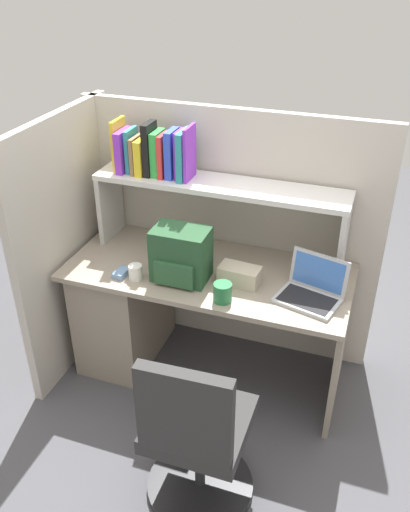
{
  "coord_description": "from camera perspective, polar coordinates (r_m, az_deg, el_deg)",
  "views": [
    {
      "loc": [
        0.84,
        -2.45,
        2.36
      ],
      "look_at": [
        0.0,
        -0.05,
        0.85
      ],
      "focal_mm": 38.2,
      "sensor_mm": 36.0,
      "label": 1
    }
  ],
  "objects": [
    {
      "name": "desk",
      "position": [
        3.37,
        -6.0,
        -5.01
      ],
      "size": [
        1.6,
        0.7,
        0.73
      ],
      "color": "gray",
      "rests_on": "ground_plane"
    },
    {
      "name": "overhead_hutch",
      "position": [
        3.06,
        1.55,
        6.0
      ],
      "size": [
        1.44,
        0.28,
        0.45
      ],
      "color": "beige",
      "rests_on": "desk"
    },
    {
      "name": "snack_canister",
      "position": [
        2.79,
        1.85,
        -3.83
      ],
      "size": [
        0.1,
        0.1,
        0.1
      ],
      "primitive_type": "cylinder",
      "color": "#26723F",
      "rests_on": "desk"
    },
    {
      "name": "tissue_box",
      "position": [
        2.93,
        3.64,
        -2.01
      ],
      "size": [
        0.23,
        0.14,
        0.1
      ],
      "primitive_type": "cube",
      "rotation": [
        0.0,
        0.0,
        -0.08
      ],
      "color": "#BFB299",
      "rests_on": "desk"
    },
    {
      "name": "backpack",
      "position": [
        2.92,
        -2.56,
        0.07
      ],
      "size": [
        0.3,
        0.22,
        0.3
      ],
      "color": "#264C2D",
      "rests_on": "desk"
    },
    {
      "name": "reference_books_on_shelf",
      "position": [
        3.1,
        -5.36,
        10.75
      ],
      "size": [
        0.45,
        0.18,
        0.3
      ],
      "color": "yellow",
      "rests_on": "overhead_hutch"
    },
    {
      "name": "cubicle_partition_rear",
      "position": [
        3.35,
        2.43,
        2.43
      ],
      "size": [
        1.84,
        0.05,
        1.55
      ],
      "primitive_type": "cube",
      "color": "#BCB5A8",
      "rests_on": "ground_plane"
    },
    {
      "name": "cubicle_partition_left",
      "position": [
        3.34,
        -13.91,
        1.34
      ],
      "size": [
        0.05,
        1.06,
        1.55
      ],
      "primitive_type": "cube",
      "color": "#BCB5A8",
      "rests_on": "ground_plane"
    },
    {
      "name": "computer_mouse",
      "position": [
        3.04,
        -8.76,
        -1.77
      ],
      "size": [
        0.07,
        0.11,
        0.03
      ],
      "primitive_type": "cube",
      "rotation": [
        0.0,
        0.0,
        -0.08
      ],
      "color": "#7299C6",
      "rests_on": "desk"
    },
    {
      "name": "office_chair",
      "position": [
        2.58,
        -0.94,
        -18.85
      ],
      "size": [
        0.52,
        0.52,
        0.93
      ],
      "rotation": [
        0.0,
        0.0,
        3.18
      ],
      "color": "black",
      "rests_on": "ground_plane"
    },
    {
      "name": "ground_plane",
      "position": [
        3.5,
        0.28,
        -11.65
      ],
      "size": [
        8.0,
        8.0,
        0.0
      ],
      "primitive_type": "plane",
      "color": "#4C4C51"
    },
    {
      "name": "paper_cup",
      "position": [
        2.99,
        -7.29,
        -1.69
      ],
      "size": [
        0.08,
        0.08,
        0.08
      ],
      "primitive_type": "cylinder",
      "color": "white",
      "rests_on": "desk"
    },
    {
      "name": "laptop",
      "position": [
        2.86,
        11.11,
        -3.5
      ],
      "size": [
        0.36,
        0.32,
        0.22
      ],
      "color": "#B7BABF",
      "rests_on": "desk"
    }
  ]
}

